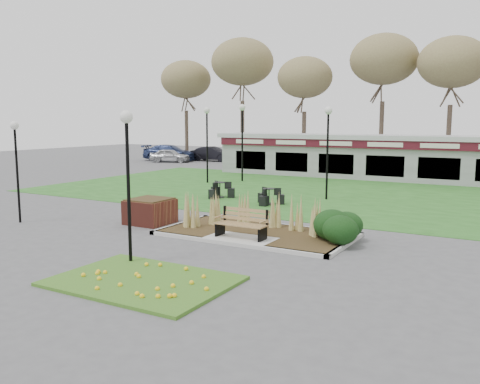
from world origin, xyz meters
The scene contains 18 objects.
ground centered at (0.00, 0.00, 0.00)m, with size 100.00×100.00×0.00m, color #515154.
lawn centered at (0.00, 12.00, 0.01)m, with size 34.00×16.00×0.02m, color #255C1D.
flower_bed centered at (0.00, -4.60, 0.07)m, with size 4.20×3.00×0.16m.
planting_bed centered at (1.27, 1.35, 0.37)m, with size 6.75×3.40×1.27m.
park_bench centered at (0.00, 0.25, 0.59)m, with size 1.70×0.66×0.93m.
brick_planter centered at (-4.40, 1.00, 0.48)m, with size 1.50×1.50×0.95m.
food_pavilion centered at (0.00, 19.96, 1.48)m, with size 24.60×3.40×2.90m.
tree_backdrop centered at (0.00, 28.00, 8.36)m, with size 47.24×5.24×10.36m.
lamp_post_near_left centered at (-8.83, -1.30, 2.78)m, with size 0.32×0.32×3.82m.
lamp_post_near_right centered at (-1.36, -3.50, 2.99)m, with size 0.34×0.34×4.11m.
lamp_post_mid_left centered at (-9.40, 12.53, 3.38)m, with size 0.38×0.38×4.64m.
lamp_post_mid_right centered at (-0.65, 9.80, 3.28)m, with size 0.37×0.37×4.50m.
lamp_post_far_left centered at (-7.95, 14.35, 3.54)m, with size 0.40×0.40×4.85m.
bistro_set_a centered at (-5.49, 7.71, 0.28)m, with size 1.45×1.31×0.77m.
bistro_set_b centered at (-2.43, 7.07, 0.26)m, with size 1.38×1.20×0.73m.
car_silver centered at (-21.05, 23.97, 0.63)m, with size 1.48×3.67×1.25m, color silver.
car_black centered at (-18.30, 27.00, 0.69)m, with size 1.46×4.18×1.38m, color black.
car_blue centered at (-22.25, 25.56, 0.76)m, with size 2.13×5.24×1.52m, color navy.
Camera 1 is at (7.81, -13.63, 3.85)m, focal length 38.00 mm.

